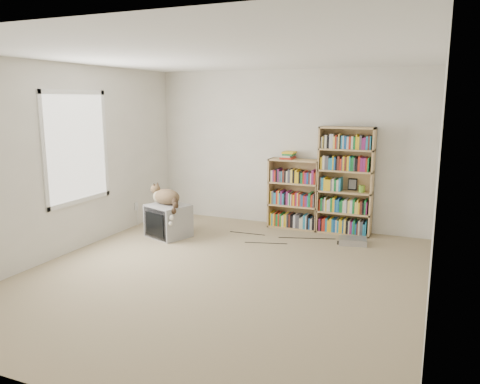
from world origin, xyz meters
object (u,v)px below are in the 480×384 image
at_px(crt_tv, 169,221).
at_px(bookcase_short, 294,196).
at_px(cat, 167,199).
at_px(dvd_player, 353,241).
at_px(bookcase_tall, 346,183).

bearing_deg(crt_tv, bookcase_short, 57.77).
xyz_separation_m(crt_tv, bookcase_short, (1.59, 1.23, 0.27)).
bearing_deg(cat, crt_tv, 96.62).
xyz_separation_m(bookcase_short, dvd_player, (1.03, -0.53, -0.47)).
distance_m(bookcase_tall, bookcase_short, 0.85).
height_order(crt_tv, bookcase_short, bookcase_short).
relative_size(bookcase_short, dvd_player, 2.87).
distance_m(crt_tv, dvd_player, 2.72).
bearing_deg(bookcase_tall, cat, -152.42).
height_order(cat, dvd_player, cat).
height_order(bookcase_tall, bookcase_short, bookcase_tall).
bearing_deg(crt_tv, dvd_player, 35.02).
bearing_deg(bookcase_tall, crt_tv, -152.83).
bearing_deg(bookcase_short, crt_tv, -142.29).
relative_size(cat, dvd_player, 1.60).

